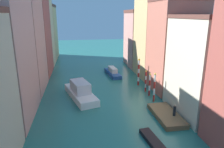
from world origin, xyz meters
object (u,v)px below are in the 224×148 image
object	(u,v)px
waterfront_dock	(166,115)
mooring_pole_2	(146,81)
mooring_pole_0	(154,87)
mooring_pole_3	(139,72)
person_on_dock	(175,110)
motorboat_0	(113,72)
vaporetto_white	(80,92)
mooring_pole_1	(150,84)

from	to	relation	value
waterfront_dock	mooring_pole_2	size ratio (longest dim) A/B	1.76
waterfront_dock	mooring_pole_0	world-z (taller)	mooring_pole_0
waterfront_dock	mooring_pole_3	bearing A→B (deg)	89.57
mooring_pole_3	mooring_pole_2	bearing A→B (deg)	-85.88
person_on_dock	mooring_pole_3	bearing A→B (deg)	92.31
person_on_dock	motorboat_0	size ratio (longest dim) A/B	0.19
vaporetto_white	waterfront_dock	bearing A→B (deg)	-38.88
mooring_pole_1	vaporetto_white	xyz separation A→B (m)	(-11.65, 1.07, -0.97)
mooring_pole_3	vaporetto_white	distance (m)	12.36
person_on_dock	mooring_pole_3	size ratio (longest dim) A/B	0.29
mooring_pole_1	motorboat_0	size ratio (longest dim) A/B	0.49
waterfront_dock	vaporetto_white	bearing A→B (deg)	141.12
vaporetto_white	mooring_pole_2	bearing A→B (deg)	4.62
waterfront_dock	mooring_pole_3	size ratio (longest dim) A/B	1.30
mooring_pole_2	vaporetto_white	bearing A→B (deg)	-175.38
waterfront_dock	motorboat_0	distance (m)	21.76
person_on_dock	mooring_pole_0	size ratio (longest dim) A/B	0.33
mooring_pole_0	person_on_dock	bearing A→B (deg)	-85.97
mooring_pole_3	motorboat_0	world-z (taller)	mooring_pole_3
waterfront_dock	person_on_dock	world-z (taller)	person_on_dock
mooring_pole_3	vaporetto_white	world-z (taller)	mooring_pole_3
waterfront_dock	mooring_pole_0	distance (m)	5.86
mooring_pole_2	vaporetto_white	size ratio (longest dim) A/B	0.38
mooring_pole_2	vaporetto_white	distance (m)	11.71
mooring_pole_1	vaporetto_white	bearing A→B (deg)	174.77
vaporetto_white	mooring_pole_1	bearing A→B (deg)	-5.23
person_on_dock	mooring_pole_1	distance (m)	8.90
mooring_pole_1	person_on_dock	bearing A→B (deg)	-88.08
person_on_dock	motorboat_0	xyz separation A→B (m)	(-4.34, 22.30, -0.73)
person_on_dock	mooring_pole_3	xyz separation A→B (m)	(-0.58, 14.49, 1.35)
waterfront_dock	motorboat_0	bearing A→B (deg)	99.66
mooring_pole_3	motorboat_0	distance (m)	8.92
motorboat_0	mooring_pole_2	bearing A→B (deg)	-70.64
person_on_dock	mooring_pole_0	bearing A→B (deg)	94.03
person_on_dock	vaporetto_white	bearing A→B (deg)	140.26
vaporetto_white	person_on_dock	bearing A→B (deg)	-39.74
person_on_dock	mooring_pole_2	distance (m)	10.90
waterfront_dock	vaporetto_white	xyz separation A→B (m)	(-11.27, 9.08, 0.72)
mooring_pole_0	mooring_pole_2	world-z (taller)	mooring_pole_0
mooring_pole_1	mooring_pole_2	xyz separation A→B (m)	(-0.03, 2.01, 0.00)
waterfront_dock	mooring_pole_0	xyz separation A→B (m)	(0.24, 5.47, 2.09)
mooring_pole_2	waterfront_dock	bearing A→B (deg)	-92.07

